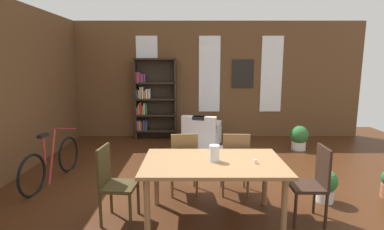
# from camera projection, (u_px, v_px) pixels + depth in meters

# --- Properties ---
(ground_plane) EXTENTS (10.08, 10.08, 0.00)m
(ground_plane) POSITION_uv_depth(u_px,v_px,m) (224.00, 202.00, 4.19)
(ground_plane) COLOR #412210
(back_wall_brick) EXTENTS (7.92, 0.12, 3.00)m
(back_wall_brick) POSITION_uv_depth(u_px,v_px,m) (209.00, 80.00, 7.82)
(back_wall_brick) COLOR brown
(back_wall_brick) RESTS_ON ground
(window_pane_0) EXTENTS (0.55, 0.02, 1.95)m
(window_pane_0) POSITION_uv_depth(u_px,v_px,m) (147.00, 74.00, 7.72)
(window_pane_0) COLOR white
(window_pane_1) EXTENTS (0.55, 0.02, 1.95)m
(window_pane_1) POSITION_uv_depth(u_px,v_px,m) (209.00, 74.00, 7.72)
(window_pane_1) COLOR white
(window_pane_2) EXTENTS (0.55, 0.02, 1.95)m
(window_pane_2) POSITION_uv_depth(u_px,v_px,m) (271.00, 74.00, 7.72)
(window_pane_2) COLOR white
(dining_table) EXTENTS (1.69, 1.05, 0.77)m
(dining_table) POSITION_uv_depth(u_px,v_px,m) (213.00, 168.00, 3.60)
(dining_table) COLOR olive
(dining_table) RESTS_ON ground
(vase_on_table) EXTENTS (0.12, 0.12, 0.20)m
(vase_on_table) POSITION_uv_depth(u_px,v_px,m) (214.00, 153.00, 3.57)
(vase_on_table) COLOR silver
(vase_on_table) RESTS_ON dining_table
(tealight_candle_0) EXTENTS (0.04, 0.04, 0.05)m
(tealight_candle_0) POSITION_uv_depth(u_px,v_px,m) (214.00, 160.00, 3.54)
(tealight_candle_0) COLOR silver
(tealight_candle_0) RESTS_ON dining_table
(tealight_candle_1) EXTENTS (0.04, 0.04, 0.05)m
(tealight_candle_1) POSITION_uv_depth(u_px,v_px,m) (255.00, 161.00, 3.50)
(tealight_candle_1) COLOR silver
(tealight_candle_1) RESTS_ON dining_table
(dining_chair_head_left) EXTENTS (0.43, 0.43, 0.95)m
(dining_chair_head_left) POSITION_uv_depth(u_px,v_px,m) (113.00, 181.00, 3.63)
(dining_chair_head_left) COLOR #393016
(dining_chair_head_left) RESTS_ON ground
(dining_chair_far_left) EXTENTS (0.44, 0.44, 0.95)m
(dining_chair_far_left) POSITION_uv_depth(u_px,v_px,m) (184.00, 161.00, 4.37)
(dining_chair_far_left) COLOR brown
(dining_chair_far_left) RESTS_ON ground
(dining_chair_far_right) EXTENTS (0.41, 0.41, 0.95)m
(dining_chair_far_right) POSITION_uv_depth(u_px,v_px,m) (235.00, 161.00, 4.37)
(dining_chair_far_right) COLOR brown
(dining_chair_far_right) RESTS_ON ground
(dining_chair_head_right) EXTENTS (0.41, 0.41, 0.95)m
(dining_chair_head_right) POSITION_uv_depth(u_px,v_px,m) (313.00, 181.00, 3.63)
(dining_chair_head_right) COLOR #2F1F16
(dining_chair_head_right) RESTS_ON ground
(bookshelf_tall) EXTENTS (1.06, 0.31, 2.06)m
(bookshelf_tall) POSITION_uv_depth(u_px,v_px,m) (152.00, 99.00, 7.66)
(bookshelf_tall) COLOR #2D2319
(bookshelf_tall) RESTS_ON ground
(armchair_white) EXTENTS (0.98, 0.98, 0.75)m
(armchair_white) POSITION_uv_depth(u_px,v_px,m) (201.00, 134.00, 7.08)
(armchair_white) COLOR silver
(armchair_white) RESTS_ON ground
(bicycle_second) EXTENTS (0.44, 1.69, 0.91)m
(bicycle_second) POSITION_uv_depth(u_px,v_px,m) (52.00, 162.00, 4.89)
(bicycle_second) COLOR black
(bicycle_second) RESTS_ON ground
(potted_plant_by_shelf) EXTENTS (0.32, 0.32, 0.47)m
(potted_plant_by_shelf) POSITION_uv_depth(u_px,v_px,m) (325.00, 184.00, 4.18)
(potted_plant_by_shelf) COLOR silver
(potted_plant_by_shelf) RESTS_ON ground
(potted_plant_window) EXTENTS (0.41, 0.41, 0.55)m
(potted_plant_window) POSITION_uv_depth(u_px,v_px,m) (299.00, 137.00, 6.71)
(potted_plant_window) COLOR silver
(potted_plant_window) RESTS_ON ground
(striped_rug) EXTENTS (1.56, 1.00, 0.01)m
(striped_rug) POSITION_uv_depth(u_px,v_px,m) (208.00, 152.00, 6.59)
(striped_rug) COLOR #1E1E33
(striped_rug) RESTS_ON ground
(framed_picture) EXTENTS (0.56, 0.03, 0.72)m
(framed_picture) POSITION_uv_depth(u_px,v_px,m) (242.00, 74.00, 7.71)
(framed_picture) COLOR black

